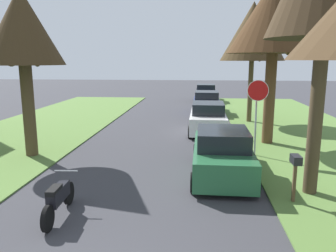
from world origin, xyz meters
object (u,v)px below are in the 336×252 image
Objects in this scene: street_tree_left_mid_a at (22,29)px; curbside_mailbox at (296,165)px; parked_sedan_white at (208,118)px; parked_motorcycle at (58,198)px; street_tree_right_far at (253,32)px; parked_sedan_black at (206,93)px; stop_sign_far at (257,101)px; parked_sedan_green at (222,154)px; street_tree_right_mid_b at (274,16)px; parked_sedan_navy at (206,103)px.

street_tree_left_mid_a is 10.53m from curbside_mailbox.
parked_sedan_white is at bearing 102.87° from curbside_mailbox.
street_tree_right_far is at bearing 63.95° from parked_motorcycle.
parked_motorcycle is (-4.05, -23.51, -0.24)m from parked_sedan_black.
parked_sedan_green is at bearing -122.28° from stop_sign_far.
street_tree_right_mid_b is 16.56m from parked_sedan_black.
parked_motorcycle is (-4.15, -3.40, -0.24)m from parked_sedan_green.
stop_sign_far is at bearing -85.02° from parked_sedan_black.
parked_sedan_green is at bearing 39.39° from parked_motorcycle.
street_tree_right_mid_b is 10.16m from street_tree_left_mid_a.
parked_sedan_white is 13.32m from parked_sedan_black.
street_tree_right_far reaches higher than street_tree_left_mid_a.
curbside_mailbox is (2.03, -8.87, 0.33)m from parked_sedan_white.
parked_sedan_white is (-0.27, 6.78, 0.00)m from parked_sedan_green.
parked_motorcycle is at bearing -110.83° from parked_sedan_white.
street_tree_right_mid_b is at bearing 16.55° from street_tree_left_mid_a.
parked_sedan_white reaches higher than parked_motorcycle.
parked_sedan_black is at bearing 89.24° from parked_sedan_white.
parked_sedan_navy is 2.16× the size of parked_motorcycle.
stop_sign_far is at bearing -81.32° from parked_sedan_navy.
parked_sedan_white is (7.08, 5.21, -4.16)m from street_tree_left_mid_a.
stop_sign_far is 0.67× the size of parked_sedan_navy.
parked_motorcycle is at bearing -103.45° from parked_sedan_navy.
street_tree_right_mid_b reaches higher than street_tree_right_far.
parked_sedan_navy reaches higher than parked_motorcycle.
parked_motorcycle is at bearing -129.63° from street_tree_right_mid_b.
street_tree_right_mid_b is 6.00m from parked_sedan_white.
parked_sedan_black is at bearing 89.16° from parked_sedan_navy.
stop_sign_far is 4.12m from street_tree_right_mid_b.
stop_sign_far is 0.47× the size of street_tree_left_mid_a.
parked_motorcycle is at bearing -134.46° from stop_sign_far.
parked_sedan_navy is at bearing 127.63° from street_tree_right_far.
parked_sedan_black is (0.10, 6.98, 0.00)m from parked_sedan_navy.
stop_sign_far is at bearing 93.90° from curbside_mailbox.
street_tree_right_far is 1.59× the size of parked_sedan_green.
street_tree_right_far is 6.21m from parked_sedan_navy.
curbside_mailbox is at bearing -95.32° from street_tree_right_mid_b.
curbside_mailbox is (-0.61, -6.54, -4.53)m from street_tree_right_mid_b.
parked_sedan_navy is 16.99m from parked_motorcycle.
parked_sedan_navy is at bearing 97.31° from curbside_mailbox.
street_tree_left_mid_a is at bearing -121.80° from parked_sedan_navy.
street_tree_right_mid_b reaches higher than parked_sedan_navy.
stop_sign_far is at bearing -112.88° from street_tree_right_mid_b.
street_tree_right_mid_b reaches higher than curbside_mailbox.
parked_sedan_white is (-2.60, -3.06, -4.64)m from street_tree_right_far.
parked_sedan_white reaches higher than curbside_mailbox.
street_tree_left_mid_a is at bearing -143.65° from parked_sedan_white.
parked_sedan_white is (-1.73, 4.48, -1.47)m from stop_sign_far.
street_tree_right_mid_b is at bearing 67.12° from stop_sign_far.
street_tree_left_mid_a reaches higher than curbside_mailbox.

